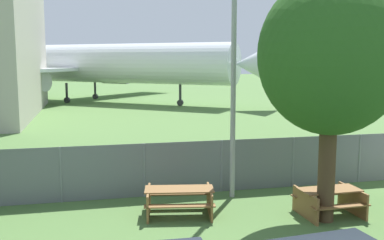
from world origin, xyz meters
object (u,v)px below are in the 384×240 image
at_px(picnic_bench_near_cabin, 329,199).
at_px(tree_behind_benches, 331,56).
at_px(airplane, 89,64).
at_px(picnic_bench_open_grass, 179,198).

bearing_deg(picnic_bench_near_cabin, tree_behind_benches, -132.74).
distance_m(airplane, picnic_bench_near_cabin, 37.22).
relative_size(airplane, picnic_bench_near_cabin, 19.46).
height_order(picnic_bench_near_cabin, picnic_bench_open_grass, same).
bearing_deg(tree_behind_benches, airplane, 99.35).
relative_size(airplane, picnic_bench_open_grass, 15.67).
height_order(airplane, picnic_bench_near_cabin, airplane).
height_order(picnic_bench_near_cabin, tree_behind_benches, tree_behind_benches).
bearing_deg(picnic_bench_open_grass, tree_behind_benches, -19.56).
bearing_deg(picnic_bench_near_cabin, picnic_bench_open_grass, 166.42).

